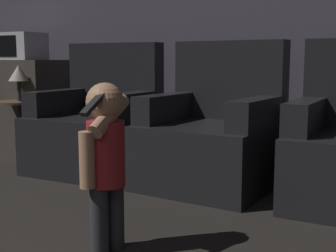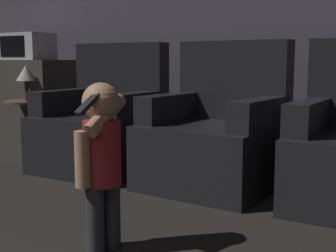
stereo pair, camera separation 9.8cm
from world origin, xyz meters
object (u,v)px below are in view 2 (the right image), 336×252
(armchair_left, at_px, (102,127))
(lamp, at_px, (26,74))
(armchair_middle, at_px, (216,138))
(person_toddler, at_px, (101,153))
(microwave, at_px, (28,47))

(armchair_left, height_order, lamp, armchair_left)
(armchair_middle, bearing_deg, lamp, -174.72)
(armchair_left, relative_size, lamp, 3.30)
(armchair_left, bearing_deg, person_toddler, -52.57)
(armchair_left, bearing_deg, microwave, 164.49)
(microwave, bearing_deg, person_toddler, -36.42)
(armchair_left, relative_size, microwave, 2.22)
(armchair_left, height_order, microwave, microwave)
(armchair_middle, xyz_separation_m, person_toddler, (0.03, -1.35, 0.12))
(person_toddler, xyz_separation_m, lamp, (-1.88, 1.29, 0.31))
(lamp, bearing_deg, armchair_left, 4.32)
(person_toddler, relative_size, microwave, 1.70)
(person_toddler, bearing_deg, armchair_left, -128.00)
(person_toddler, xyz_separation_m, microwave, (-2.24, 1.65, 0.56))
(armchair_middle, relative_size, microwave, 2.22)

